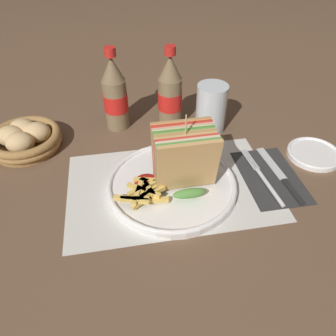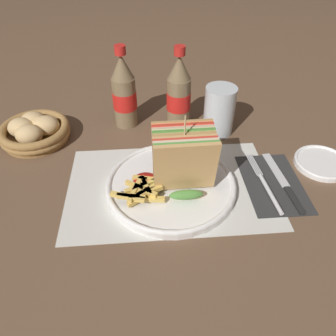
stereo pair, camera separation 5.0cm
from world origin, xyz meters
The scene contains 14 objects.
ground_plane centered at (0.00, 0.00, 0.00)m, with size 4.00×4.00×0.00m, color brown.
placemat centered at (0.00, 0.03, 0.00)m, with size 0.44×0.28×0.00m.
plate_main centered at (0.00, 0.02, 0.01)m, with size 0.28×0.28×0.02m.
club_sandwich centered at (0.02, 0.02, 0.08)m, with size 0.12×0.11×0.16m.
fries_pile centered at (-0.06, -0.01, 0.03)m, with size 0.11×0.08×0.02m.
ketchup_blob centered at (-0.05, 0.02, 0.03)m, with size 0.05×0.04×0.02m.
napkin centered at (0.22, 0.02, 0.00)m, with size 0.12×0.19×0.00m.
fork centered at (0.20, 0.00, 0.01)m, with size 0.03×0.19×0.01m.
knife centered at (0.24, 0.02, 0.01)m, with size 0.03×0.19×0.00m.
coke_bottle_near centered at (-0.10, 0.29, 0.09)m, with size 0.06×0.06×0.21m.
coke_bottle_far centered at (0.04, 0.27, 0.09)m, with size 0.06×0.06×0.21m.
glass_near centered at (0.14, 0.23, 0.06)m, with size 0.08×0.08×0.13m.
bread_basket centered at (-0.33, 0.23, 0.03)m, with size 0.17×0.17×0.06m.
side_saucer centered at (0.35, 0.07, 0.01)m, with size 0.12×0.12×0.01m.
Camera 2 is at (-0.05, -0.48, 0.49)m, focal length 35.00 mm.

